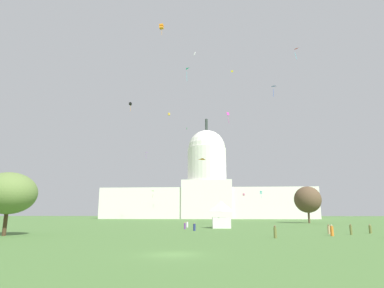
{
  "coord_description": "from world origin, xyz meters",
  "views": [
    {
      "loc": [
        3.75,
        -28.02,
        3.34
      ],
      "look_at": [
        -5.25,
        88.71,
        28.5
      ],
      "focal_mm": 30.26,
      "sensor_mm": 36.0,
      "label": 1
    }
  ],
  "objects_px": {
    "kite_pink_low": "(244,195)",
    "person_navy_aisle_center": "(194,227)",
    "person_olive_lawn_far_left": "(275,232)",
    "kite_cyan_high": "(186,70)",
    "tree_east_far": "(308,200)",
    "kite_gold_mid": "(169,114)",
    "kite_lime_low": "(154,192)",
    "tree_west_far": "(9,193)",
    "kite_magenta_high": "(228,115)",
    "kite_black_high": "(130,104)",
    "kite_green_high": "(187,128)",
    "person_orange_near_tent": "(332,231)",
    "kite_white_high": "(195,54)",
    "kite_orange_high": "(161,27)",
    "person_purple_edge_west": "(185,226)",
    "kite_blue_mid": "(274,88)",
    "kite_orange_low": "(203,160)",
    "kite_turquoise_low": "(261,192)",
    "capitol_building": "(207,190)",
    "person_olive_mid_left": "(351,230)",
    "person_tan_back_center": "(329,230)",
    "person_white_front_center": "(187,224)",
    "kite_yellow_high": "(232,71)",
    "event_tent": "(221,214)",
    "kite_violet_high": "(146,154)",
    "kite_red_high": "(295,51)"
  },
  "relations": [
    {
      "from": "kite_pink_low",
      "to": "person_navy_aisle_center",
      "type": "bearing_deg",
      "value": -74.58
    },
    {
      "from": "person_olive_lawn_far_left",
      "to": "kite_cyan_high",
      "type": "xyz_separation_m",
      "value": [
        -17.21,
        49.53,
        47.88
      ]
    },
    {
      "from": "tree_east_far",
      "to": "kite_gold_mid",
      "type": "relative_size",
      "value": 15.88
    },
    {
      "from": "tree_east_far",
      "to": "kite_lime_low",
      "type": "distance_m",
      "value": 55.87
    },
    {
      "from": "tree_west_far",
      "to": "kite_magenta_high",
      "type": "distance_m",
      "value": 77.86
    },
    {
      "from": "kite_black_high",
      "to": "tree_west_far",
      "type": "bearing_deg",
      "value": -62.09
    },
    {
      "from": "kite_pink_low",
      "to": "kite_gold_mid",
      "type": "height_order",
      "value": "kite_gold_mid"
    },
    {
      "from": "kite_green_high",
      "to": "kite_lime_low",
      "type": "bearing_deg",
      "value": 18.89
    },
    {
      "from": "person_orange_near_tent",
      "to": "kite_white_high",
      "type": "height_order",
      "value": "kite_white_high"
    },
    {
      "from": "tree_east_far",
      "to": "kite_orange_high",
      "type": "xyz_separation_m",
      "value": [
        -46.64,
        -41.64,
        44.89
      ]
    },
    {
      "from": "tree_east_far",
      "to": "kite_gold_mid",
      "type": "xyz_separation_m",
      "value": [
        -47.05,
        -23.08,
        25.82
      ]
    },
    {
      "from": "kite_cyan_high",
      "to": "kite_lime_low",
      "type": "height_order",
      "value": "kite_cyan_high"
    },
    {
      "from": "person_purple_edge_west",
      "to": "kite_blue_mid",
      "type": "height_order",
      "value": "kite_blue_mid"
    },
    {
      "from": "kite_green_high",
      "to": "kite_orange_low",
      "type": "bearing_deg",
      "value": 35.72
    },
    {
      "from": "kite_magenta_high",
      "to": "kite_turquoise_low",
      "type": "xyz_separation_m",
      "value": [
        14.7,
        33.42,
        -25.18
      ]
    },
    {
      "from": "person_purple_edge_west",
      "to": "kite_cyan_high",
      "type": "bearing_deg",
      "value": -162.84
    },
    {
      "from": "capitol_building",
      "to": "person_olive_lawn_far_left",
      "type": "relative_size",
      "value": 79.12
    },
    {
      "from": "kite_magenta_high",
      "to": "kite_cyan_high",
      "type": "height_order",
      "value": "kite_cyan_high"
    },
    {
      "from": "person_orange_near_tent",
      "to": "kite_turquoise_low",
      "type": "bearing_deg",
      "value": 88.19
    },
    {
      "from": "person_olive_mid_left",
      "to": "kite_cyan_high",
      "type": "distance_m",
      "value": 70.26
    },
    {
      "from": "kite_green_high",
      "to": "kite_white_high",
      "type": "height_order",
      "value": "kite_white_high"
    },
    {
      "from": "person_olive_lawn_far_left",
      "to": "kite_orange_high",
      "type": "distance_m",
      "value": 64.94
    },
    {
      "from": "kite_pink_low",
      "to": "tree_west_far",
      "type": "bearing_deg",
      "value": -85.52
    },
    {
      "from": "person_tan_back_center",
      "to": "kite_turquoise_low",
      "type": "xyz_separation_m",
      "value": [
        0.57,
        86.29,
        11.52
      ]
    },
    {
      "from": "capitol_building",
      "to": "kite_cyan_high",
      "type": "distance_m",
      "value": 119.1
    },
    {
      "from": "person_white_front_center",
      "to": "kite_white_high",
      "type": "height_order",
      "value": "kite_white_high"
    },
    {
      "from": "kite_green_high",
      "to": "kite_yellow_high",
      "type": "bearing_deg",
      "value": 50.07
    },
    {
      "from": "person_navy_aisle_center",
      "to": "kite_cyan_high",
      "type": "distance_m",
      "value": 57.43
    },
    {
      "from": "person_orange_near_tent",
      "to": "kite_orange_high",
      "type": "bearing_deg",
      "value": 139.46
    },
    {
      "from": "person_navy_aisle_center",
      "to": "person_tan_back_center",
      "type": "xyz_separation_m",
      "value": [
        22.96,
        -8.24,
        0.02
      ]
    },
    {
      "from": "person_orange_near_tent",
      "to": "kite_pink_low",
      "type": "height_order",
      "value": "kite_pink_low"
    },
    {
      "from": "kite_orange_high",
      "to": "kite_gold_mid",
      "type": "xyz_separation_m",
      "value": [
        -0.4,
        18.56,
        -19.07
      ]
    },
    {
      "from": "person_olive_mid_left",
      "to": "kite_magenta_high",
      "type": "height_order",
      "value": "kite_magenta_high"
    },
    {
      "from": "person_white_front_center",
      "to": "person_tan_back_center",
      "type": "bearing_deg",
      "value": -23.62
    },
    {
      "from": "person_olive_mid_left",
      "to": "person_white_front_center",
      "type": "distance_m",
      "value": 38.52
    },
    {
      "from": "kite_white_high",
      "to": "person_olive_mid_left",
      "type": "bearing_deg",
      "value": -143.32
    },
    {
      "from": "tree_east_far",
      "to": "kite_cyan_high",
      "type": "xyz_separation_m",
      "value": [
        -41.56,
        -23.52,
        40.49
      ]
    },
    {
      "from": "person_orange_near_tent",
      "to": "kite_magenta_high",
      "type": "xyz_separation_m",
      "value": [
        -12.93,
        57.9,
        36.65
      ]
    },
    {
      "from": "event_tent",
      "to": "kite_violet_high",
      "type": "relative_size",
      "value": 1.82
    },
    {
      "from": "capitol_building",
      "to": "person_olive_lawn_far_left",
      "type": "height_order",
      "value": "capitol_building"
    },
    {
      "from": "person_orange_near_tent",
      "to": "kite_magenta_high",
      "type": "bearing_deg",
      "value": 101.89
    },
    {
      "from": "person_purple_edge_west",
      "to": "kite_lime_low",
      "type": "distance_m",
      "value": 52.28
    },
    {
      "from": "kite_green_high",
      "to": "kite_gold_mid",
      "type": "relative_size",
      "value": 1.27
    },
    {
      "from": "kite_pink_low",
      "to": "kite_lime_low",
      "type": "relative_size",
      "value": 1.61
    },
    {
      "from": "person_white_front_center",
      "to": "person_olive_lawn_far_left",
      "type": "bearing_deg",
      "value": -46.58
    },
    {
      "from": "capitol_building",
      "to": "person_white_front_center",
      "type": "relative_size",
      "value": 85.27
    },
    {
      "from": "tree_west_far",
      "to": "kite_violet_high",
      "type": "distance_m",
      "value": 128.91
    },
    {
      "from": "kite_red_high",
      "to": "kite_black_high",
      "type": "relative_size",
      "value": 0.8
    },
    {
      "from": "tree_west_far",
      "to": "person_olive_lawn_far_left",
      "type": "distance_m",
      "value": 40.84
    },
    {
      "from": "tree_east_far",
      "to": "kite_green_high",
      "type": "bearing_deg",
      "value": 134.42
    }
  ]
}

